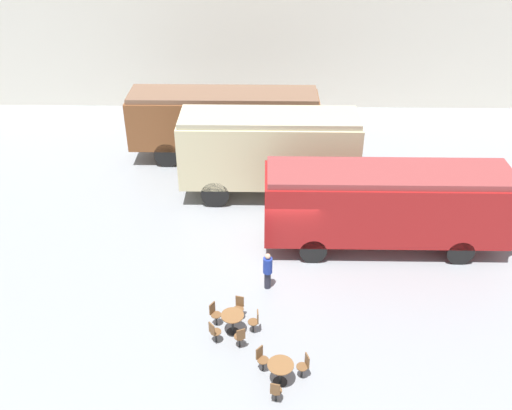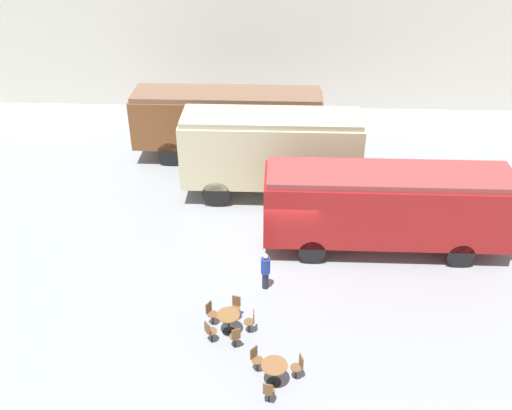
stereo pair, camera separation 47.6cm
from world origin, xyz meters
TOP-DOWN VIEW (x-y plane):
  - ground_plane at (0.00, 0.00)m, footprint 80.00×80.00m
  - backdrop_wall at (0.00, 15.47)m, footprint 44.00×0.15m
  - passenger_coach_wooden at (-2.89, 8.39)m, footprint 9.55×2.46m
  - passenger_coach_vintage at (-0.61, 4.58)m, footprint 8.00×2.50m
  - streamlined_locomotive at (4.80, 0.51)m, footprint 11.50×2.46m
  - cafe_table_near at (-0.26, -6.64)m, footprint 0.80×0.80m
  - cafe_table_mid at (-1.80, -4.55)m, footprint 0.77×0.77m
  - cafe_chair_0 at (-0.41, -7.39)m, footprint 0.36×0.38m
  - cafe_chair_1 at (0.48, -6.39)m, footprint 0.39×0.37m
  - cafe_chair_2 at (-0.84, -6.12)m, footprint 0.40×0.40m
  - cafe_chair_3 at (-2.38, -5.03)m, footprint 0.41×0.40m
  - cafe_chair_4 at (-1.52, -5.25)m, footprint 0.38×0.39m
  - cafe_chair_5 at (-1.05, -4.50)m, footprint 0.36×0.36m
  - cafe_chair_6 at (-1.62, -3.81)m, footprint 0.36×0.38m
  - cafe_chair_7 at (-2.44, -4.14)m, footprint 0.40×0.39m
  - visitor_person at (-0.64, -2.20)m, footprint 0.34×0.34m

SIDE VIEW (x-z plane):
  - ground_plane at x=0.00m, z-range 0.00..0.00m
  - cafe_chair_0 at x=-0.41m, z-range 0.07..0.94m
  - cafe_chair_1 at x=0.48m, z-range 0.07..0.94m
  - cafe_chair_2 at x=-0.84m, z-range 0.07..0.94m
  - cafe_chair_3 at x=-2.38m, z-range 0.07..0.94m
  - cafe_chair_4 at x=-1.52m, z-range 0.07..0.94m
  - cafe_chair_5 at x=-1.05m, z-range 0.07..0.94m
  - cafe_chair_6 at x=-1.62m, z-range 0.07..0.94m
  - cafe_chair_7 at x=-2.44m, z-range 0.07..0.94m
  - cafe_table_near at x=-0.26m, z-range 0.20..0.96m
  - cafe_table_mid at x=-1.80m, z-range 0.19..0.97m
  - visitor_person at x=-0.64m, z-range 0.06..1.59m
  - streamlined_locomotive at x=4.80m, z-range 0.31..3.79m
  - passenger_coach_wooden at x=-2.89m, z-range 0.39..3.97m
  - passenger_coach_vintage at x=-0.61m, z-range 0.38..4.38m
  - backdrop_wall at x=0.00m, z-range 0.00..9.00m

